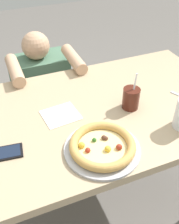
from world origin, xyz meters
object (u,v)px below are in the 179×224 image
at_px(pizza_near, 102,146).
at_px(drink_cup_colored, 131,98).
at_px(cell_phone, 3,153).
at_px(diner_seated, 43,98).

xyz_separation_m(pizza_near, drink_cup_colored, (0.24, 0.20, 0.03)).
relative_size(pizza_near, cell_phone, 1.92).
bearing_deg(cell_phone, diner_seated, 67.79).
distance_m(drink_cup_colored, diner_seated, 0.87).
height_order(pizza_near, diner_seated, diner_seated).
height_order(pizza_near, cell_phone, pizza_near).
xyz_separation_m(cell_phone, diner_seated, (0.32, 0.79, -0.36)).
bearing_deg(cell_phone, drink_cup_colored, 7.18).
bearing_deg(diner_seated, pizza_near, -87.43).
bearing_deg(drink_cup_colored, diner_seated, 111.29).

